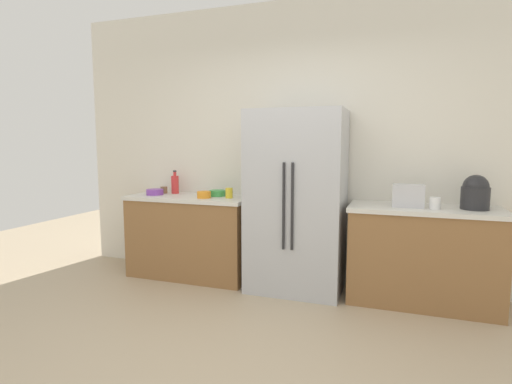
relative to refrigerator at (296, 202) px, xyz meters
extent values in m
plane|color=tan|center=(-0.03, -1.63, -0.88)|extent=(10.44, 10.44, 0.00)
cube|color=silver|center=(-0.03, 0.37, 0.56)|extent=(5.22, 0.10, 2.89)
cube|color=olive|center=(-1.18, 0.03, -0.46)|extent=(1.31, 0.56, 0.84)
cube|color=silver|center=(-1.18, 0.03, -0.02)|extent=(1.34, 0.59, 0.04)
cube|color=olive|center=(1.16, 0.03, -0.46)|extent=(1.27, 0.56, 0.84)
cube|color=silver|center=(1.16, 0.03, -0.02)|extent=(1.30, 0.59, 0.04)
cube|color=#B2B5BA|center=(0.00, 0.00, 0.00)|extent=(0.91, 0.61, 1.76)
cylinder|color=#262628|center=(-0.04, -0.32, 0.00)|extent=(0.02, 0.02, 0.79)
cylinder|color=#262628|center=(0.04, -0.32, 0.00)|extent=(0.02, 0.02, 0.79)
cube|color=silver|center=(1.02, 0.00, 0.10)|extent=(0.27, 0.16, 0.20)
cylinder|color=#262628|center=(1.55, 0.05, 0.10)|extent=(0.23, 0.23, 0.19)
sphere|color=#262628|center=(1.55, 0.05, 0.19)|extent=(0.21, 0.21, 0.21)
cylinder|color=red|center=(-1.44, 0.17, 0.10)|extent=(0.08, 0.08, 0.20)
cylinder|color=red|center=(-1.44, 0.17, 0.22)|extent=(0.03, 0.03, 0.05)
cylinder|color=#333338|center=(-1.44, 0.17, 0.25)|extent=(0.04, 0.04, 0.02)
cylinder|color=white|center=(1.23, -0.05, 0.05)|extent=(0.09, 0.09, 0.10)
cylinder|color=yellow|center=(-0.72, 0.02, 0.05)|extent=(0.08, 0.08, 0.10)
cylinder|color=brown|center=(-1.58, 0.15, 0.04)|extent=(0.08, 0.08, 0.08)
cylinder|color=green|center=(-0.90, 0.12, 0.03)|extent=(0.18, 0.18, 0.06)
cylinder|color=purple|center=(-1.59, -0.01, 0.03)|extent=(0.18, 0.18, 0.06)
cylinder|color=orange|center=(-0.96, -0.07, 0.04)|extent=(0.14, 0.14, 0.07)
camera|label=1|loc=(0.91, -3.78, 0.56)|focal=28.26mm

